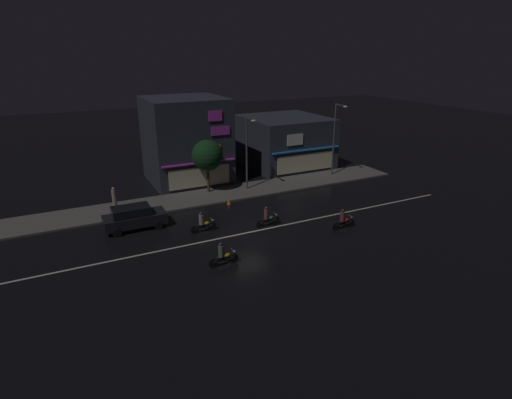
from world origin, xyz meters
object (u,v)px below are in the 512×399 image
at_px(parked_car_near_kerb, 134,217).
at_px(traffic_cone, 229,201).
at_px(motorcycle_lead, 267,218).
at_px(streetlamp_mid, 336,134).
at_px(pedestrian_on_sidewalk, 114,199).
at_px(motorcycle_trailing_far, 343,220).
at_px(motorcycle_opposite_lane, 223,256).
at_px(streetlamp_west, 248,147).
at_px(motorcycle_following, 203,224).

bearing_deg(parked_car_near_kerb, traffic_cone, 10.72).
xyz_separation_m(motorcycle_lead, traffic_cone, (-0.74, 5.36, -0.36)).
distance_m(streetlamp_mid, pedestrian_on_sidewalk, 21.37).
bearing_deg(streetlamp_mid, traffic_cone, -167.79).
bearing_deg(motorcycle_trailing_far, parked_car_near_kerb, -32.90).
xyz_separation_m(motorcycle_trailing_far, traffic_cone, (-5.34, 8.14, -0.36)).
bearing_deg(traffic_cone, motorcycle_lead, -82.17).
relative_size(pedestrian_on_sidewalk, motorcycle_opposite_lane, 0.93).
xyz_separation_m(streetlamp_west, motorcycle_opposite_lane, (-7.22, -11.70, -3.39)).
bearing_deg(pedestrian_on_sidewalk, streetlamp_west, -54.48).
bearing_deg(motorcycle_trailing_far, motorcycle_following, -29.49).
relative_size(parked_car_near_kerb, motorcycle_trailing_far, 2.26).
relative_size(streetlamp_west, streetlamp_mid, 0.92).
height_order(streetlamp_west, parked_car_near_kerb, streetlamp_west).
bearing_deg(parked_car_near_kerb, streetlamp_west, 20.02).
relative_size(streetlamp_west, motorcycle_trailing_far, 3.42).
distance_m(pedestrian_on_sidewalk, motorcycle_opposite_lane, 12.84).
height_order(pedestrian_on_sidewalk, motorcycle_opposite_lane, pedestrian_on_sidewalk).
bearing_deg(parked_car_near_kerb, motorcycle_trailing_far, -26.63).
distance_m(streetlamp_mid, motorcycle_lead, 14.75).
bearing_deg(pedestrian_on_sidewalk, traffic_cone, -70.82).
bearing_deg(traffic_cone, motorcycle_trailing_far, -56.75).
bearing_deg(motorcycle_lead, parked_car_near_kerb, 149.47).
height_order(streetlamp_mid, traffic_cone, streetlamp_mid).
relative_size(streetlamp_west, motorcycle_following, 3.42).
xyz_separation_m(pedestrian_on_sidewalk, traffic_cone, (8.59, -2.84, -0.69)).
height_order(pedestrian_on_sidewalk, motorcycle_lead, pedestrian_on_sidewalk).
height_order(motorcycle_trailing_far, traffic_cone, motorcycle_trailing_far).
bearing_deg(streetlamp_mid, parked_car_near_kerb, -168.37).
relative_size(streetlamp_mid, motorcycle_trailing_far, 3.72).
bearing_deg(motorcycle_opposite_lane, traffic_cone, -118.91).
distance_m(pedestrian_on_sidewalk, motorcycle_following, 8.57).
bearing_deg(motorcycle_following, motorcycle_opposite_lane, -100.62).
xyz_separation_m(pedestrian_on_sidewalk, motorcycle_trailing_far, (13.93, -10.99, -0.33)).
distance_m(motorcycle_opposite_lane, traffic_cone, 10.22).
xyz_separation_m(streetlamp_mid, pedestrian_on_sidewalk, (-21.11, 0.13, -3.35)).
bearing_deg(pedestrian_on_sidewalk, streetlamp_mid, -52.87).
relative_size(motorcycle_following, motorcycle_trailing_far, 1.00).
height_order(streetlamp_mid, parked_car_near_kerb, streetlamp_mid).
bearing_deg(motorcycle_trailing_far, streetlamp_mid, -129.78).
xyz_separation_m(motorcycle_opposite_lane, motorcycle_trailing_far, (9.65, 1.11, 0.00)).
height_order(motorcycle_following, traffic_cone, motorcycle_following).
bearing_deg(motorcycle_opposite_lane, motorcycle_following, -100.15).
relative_size(motorcycle_opposite_lane, motorcycle_trailing_far, 1.00).
bearing_deg(motorcycle_opposite_lane, parked_car_near_kerb, -69.05).
distance_m(streetlamp_mid, motorcycle_trailing_far, 13.52).
bearing_deg(motorcycle_trailing_far, traffic_cone, -63.02).
distance_m(streetlamp_mid, parked_car_near_kerb, 21.14).
xyz_separation_m(motorcycle_following, motorcycle_opposite_lane, (-0.55, -5.02, 0.00)).
distance_m(parked_car_near_kerb, motorcycle_following, 4.97).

